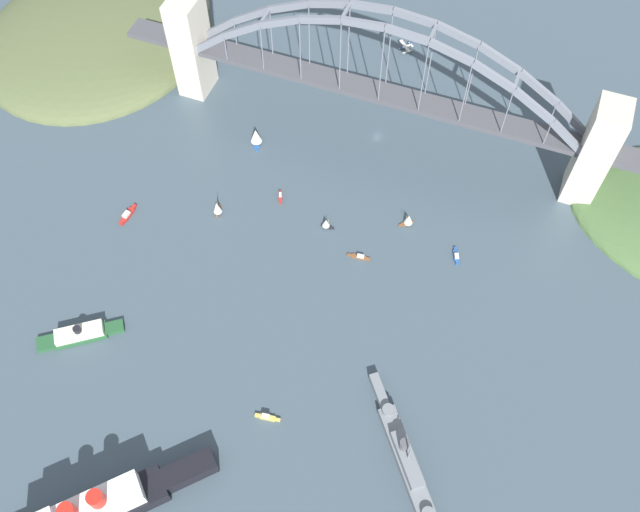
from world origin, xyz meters
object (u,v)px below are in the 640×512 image
Objects in this scene: small_boat_2 at (267,417)px; small_boat_6 at (456,256)px; small_boat_1 at (408,220)px; naval_cruiser at (406,460)px; harbor_ferry_steamer at (79,334)px; seaplane_taxiing_near_bridge at (406,47)px; small_boat_4 at (280,196)px; small_boat_7 at (256,136)px; small_boat_0 at (359,257)px; small_boat_9 at (127,215)px; small_boat_5 at (326,223)px; harbor_arch_bridge at (382,92)px; small_boat_8 at (217,207)px.

small_boat_2 is 106.30m from small_boat_6.
naval_cruiser is at bearing 106.19° from small_boat_1.
seaplane_taxiing_near_bridge is (-73.40, -207.01, -0.33)m from harbor_ferry_steamer.
harbor_ferry_steamer is 3.68× the size of seaplane_taxiing_near_bridge.
small_boat_4 is at bearing -47.31° from naval_cruiser.
small_boat_7 is (23.33, -26.67, 3.74)m from small_boat_4.
harbor_ferry_steamer is at bearing 34.36° from small_boat_6.
small_boat_0 is 105.29m from small_boat_9.
small_boat_1 is 36.30m from small_boat_5.
small_boat_6 is (-82.98, 3.00, -0.15)m from small_boat_4.
small_boat_5 is at bearing 144.50° from small_boat_7.
small_boat_1 is (-28.70, 44.62, -25.58)m from harbor_arch_bridge.
small_boat_1 is at bearing -21.01° from small_boat_6.
seaplane_taxiing_near_bridge is at bearing -72.71° from small_boat_1.
small_boat_9 reaches higher than small_boat_6.
small_boat_2 is 98.62m from small_boat_8.
small_boat_2 reaches higher than small_boat_4.
naval_cruiser is 8.07× the size of small_boat_4.
naval_cruiser is 165.28m from small_boat_7.
harbor_arch_bridge is 4.41× the size of naval_cruiser.
harbor_ferry_steamer reaches higher than small_boat_1.
small_boat_6 is 146.21m from small_boat_9.
harbor_arch_bridge is 151.39m from small_boat_2.
small_boat_6 is at bearing -158.80° from small_boat_0.
small_boat_1 is (29.57, -101.86, -0.02)m from naval_cruiser.
small_boat_5 is 58.12m from small_boat_6.
harbor_arch_bridge is at bearing -136.71° from small_boat_9.
small_boat_5 reaches higher than small_boat_2.
seaplane_taxiing_near_bridge is 1.39× the size of small_boat_5.
harbor_ferry_steamer is 159.24m from small_boat_6.
small_boat_9 is at bearing 18.63° from small_boat_1.
small_boat_2 is (-4.94, 148.74, -27.80)m from harbor_arch_bridge.
naval_cruiser reaches higher than small_boat_4.
small_boat_0 is 1.16× the size of small_boat_6.
small_boat_9 is at bearing 29.19° from small_boat_4.
small_boat_8 is 0.70× the size of small_boat_9.
naval_cruiser reaches higher than seaplane_taxiing_near_bridge.
small_boat_8 is (-0.43, 44.37, -0.65)m from small_boat_7.
small_boat_5 is (33.36, 14.29, -0.48)m from small_boat_1.
harbor_arch_bridge is 58.90m from small_boat_1.
small_boat_2 is at bearing 62.99° from small_boat_6.
small_boat_6 is at bearing -117.01° from small_boat_2.
small_boat_4 is 0.84× the size of small_boat_8.
small_boat_0 is 67.13m from small_boat_8.
naval_cruiser reaches higher than small_boat_7.
harbor_arch_bridge is 41.61× the size of small_boat_5.
small_boat_7 is at bearing -101.87° from harbor_ferry_steamer.
small_boat_4 is 1.17× the size of small_boat_5.
harbor_ferry_steamer is 83.31m from small_boat_2.
small_boat_8 is 40.45m from small_boat_9.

